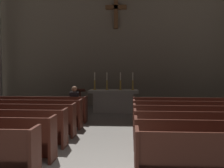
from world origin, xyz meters
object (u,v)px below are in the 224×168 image
object	(u,v)px
lone_worshipper	(75,103)
candlestick_outer_right	(133,84)
pew_right_row_4	(206,122)
pew_right_row_6	(189,110)
pew_left_row_6	(33,109)
pew_left_row_4	(7,119)
lectern	(80,103)
altar	(114,100)
pew_left_row_5	(21,113)
candlestick_inner_left	(107,84)
candlestick_outer_left	(95,84)
pew_right_row_3	(218,130)
candlestick_inner_right	(120,84)
pew_right_row_5	(197,115)

from	to	relation	value
lone_worshipper	candlestick_outer_right	bearing A→B (deg)	47.64
lone_worshipper	pew_right_row_4	bearing A→B (deg)	-27.22
pew_right_row_6	pew_left_row_6	bearing A→B (deg)	180.00
pew_left_row_4	lectern	xyz separation A→B (m)	(1.53, 3.22, 0.07)
pew_left_row_6	altar	world-z (taller)	altar
pew_left_row_5	candlestick_inner_left	world-z (taller)	candlestick_inner_left
candlestick_outer_left	altar	bearing A→B (deg)	-0.00
candlestick_outer_right	pew_right_row_3	bearing A→B (deg)	-70.08
pew_right_row_3	altar	distance (m)	6.14
altar	candlestick_outer_left	size ratio (longest dim) A/B	2.83
pew_left_row_4	candlestick_inner_left	size ratio (longest dim) A/B	5.12
candlestick_inner_right	candlestick_outer_right	xyz separation A→B (m)	(0.55, 0.00, 0.00)
pew_right_row_6	lone_worshipper	bearing A→B (deg)	179.45
candlestick_outer_left	candlestick_inner_right	bearing A→B (deg)	0.00
pew_left_row_6	pew_right_row_4	world-z (taller)	same
pew_right_row_4	candlestick_outer_right	distance (m)	4.90
pew_right_row_6	pew_right_row_4	bearing A→B (deg)	-90.00
lectern	lone_worshipper	world-z (taller)	lone_worshipper
pew_left_row_6	pew_right_row_5	xyz separation A→B (m)	(5.65, -1.03, 0.00)
pew_left_row_4	pew_right_row_5	bearing A→B (deg)	10.35
pew_right_row_4	candlestick_inner_left	size ratio (longest dim) A/B	5.12
pew_right_row_3	pew_right_row_6	distance (m)	3.09
pew_left_row_6	candlestick_outer_left	xyz separation A→B (m)	(1.98, 2.35, 0.79)
pew_left_row_4	pew_right_row_5	world-z (taller)	same
lectern	candlestick_outer_right	bearing A→B (deg)	29.24
pew_left_row_5	candlestick_outer_right	size ratio (longest dim) A/B	5.12
pew_right_row_6	pew_left_row_5	bearing A→B (deg)	-169.65
pew_left_row_6	candlestick_inner_right	xyz separation A→B (m)	(3.13, 2.35, 0.79)
pew_left_row_4	pew_right_row_4	world-z (taller)	same
pew_right_row_5	candlestick_outer_left	size ratio (longest dim) A/B	5.12
pew_right_row_4	lone_worshipper	distance (m)	4.60
pew_left_row_4	candlestick_outer_left	world-z (taller)	candlestick_outer_left
pew_right_row_5	candlestick_inner_right	world-z (taller)	candlestick_inner_right
pew_right_row_6	lectern	world-z (taller)	lectern
pew_right_row_6	candlestick_inner_left	xyz separation A→B (m)	(-3.13, 2.35, 0.79)
candlestick_inner_right	lectern	world-z (taller)	candlestick_inner_right
pew_left_row_4	candlestick_inner_left	xyz separation A→B (m)	(2.53, 4.42, 0.79)
pew_right_row_4	candlestick_inner_right	xyz separation A→B (m)	(-2.53, 4.42, 0.79)
pew_right_row_3	altar	bearing A→B (deg)	117.40
pew_right_row_3	pew_right_row_5	bearing A→B (deg)	90.00
pew_right_row_3	lectern	size ratio (longest dim) A/B	3.45
candlestick_inner_left	candlestick_inner_right	bearing A→B (deg)	0.00
candlestick_outer_left	candlestick_outer_right	distance (m)	1.70
candlestick_inner_right	pew_right_row_5	bearing A→B (deg)	-53.29
pew_left_row_5	pew_right_row_5	xyz separation A→B (m)	(5.65, 0.00, 0.00)
pew_right_row_4	lectern	bearing A→B (deg)	142.00
pew_right_row_4	lectern	distance (m)	5.23
candlestick_inner_right	pew_right_row_4	bearing A→B (deg)	-60.25
pew_left_row_4	candlestick_inner_right	size ratio (longest dim) A/B	5.12
pew_right_row_6	lone_worshipper	world-z (taller)	lone_worshipper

